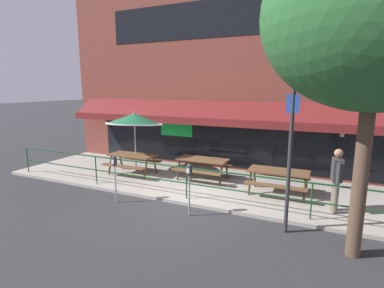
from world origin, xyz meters
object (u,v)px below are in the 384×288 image
object	(u,v)px
parking_meter_near	(115,165)
parking_meter_far	(189,174)
picnic_table_centre	(203,163)
patio_umbrella_left	(134,119)
picnic_table_left	(132,159)
pedestrian_walking	(336,177)
picnic_table_right	(278,175)
street_sign_pole	(291,143)

from	to	relation	value
parking_meter_near	parking_meter_far	world-z (taller)	same
picnic_table_centre	patio_umbrella_left	size ratio (longest dim) A/B	0.76
picnic_table_centre	parking_meter_far	world-z (taller)	parking_meter_far
picnic_table_left	patio_umbrella_left	world-z (taller)	patio_umbrella_left
pedestrian_walking	parking_meter_near	world-z (taller)	pedestrian_walking
picnic_table_right	pedestrian_walking	world-z (taller)	pedestrian_walking
parking_meter_near	parking_meter_far	bearing A→B (deg)	1.36
parking_meter_far	picnic_table_left	bearing A→B (deg)	146.24
picnic_table_centre	parking_meter_far	size ratio (longest dim) A/B	1.27
picnic_table_left	parking_meter_near	world-z (taller)	parking_meter_near
parking_meter_near	street_sign_pole	distance (m)	4.93
parking_meter_near	picnic_table_centre	bearing A→B (deg)	61.15
picnic_table_left	street_sign_pole	world-z (taller)	street_sign_pole
picnic_table_left	street_sign_pole	size ratio (longest dim) A/B	0.43
picnic_table_left	parking_meter_far	xyz separation A→B (m)	(3.49, -2.33, 0.44)
picnic_table_left	street_sign_pole	bearing A→B (deg)	-20.44
pedestrian_walking	parking_meter_far	world-z (taller)	pedestrian_walking
parking_meter_near	parking_meter_far	xyz separation A→B (m)	(2.37, 0.06, 0.00)
picnic_table_left	pedestrian_walking	size ratio (longest dim) A/B	1.05
picnic_table_right	parking_meter_near	world-z (taller)	parking_meter_near
patio_umbrella_left	parking_meter_near	distance (m)	3.03
picnic_table_centre	parking_meter_near	bearing A→B (deg)	-118.85
picnic_table_left	picnic_table_centre	world-z (taller)	same
picnic_table_centre	patio_umbrella_left	xyz separation A→B (m)	(-2.70, -0.25, 1.47)
picnic_table_left	picnic_table_centre	size ratio (longest dim) A/B	1.00
picnic_table_left	picnic_table_right	xyz separation A→B (m)	(5.40, 0.05, 0.00)
picnic_table_left	picnic_table_centre	distance (m)	2.74
picnic_table_left	picnic_table_right	bearing A→B (deg)	0.49
picnic_table_right	parking_meter_near	distance (m)	4.94
parking_meter_far	picnic_table_right	bearing A→B (deg)	51.30
parking_meter_far	street_sign_pole	size ratio (longest dim) A/B	0.34
picnic_table_centre	street_sign_pole	size ratio (longest dim) A/B	0.43
picnic_table_centre	pedestrian_walking	size ratio (longest dim) A/B	1.05
patio_umbrella_left	pedestrian_walking	bearing A→B (deg)	-7.48
parking_meter_far	street_sign_pole	world-z (taller)	street_sign_pole
picnic_table_left	picnic_table_centre	bearing A→B (deg)	10.01
picnic_table_right	parking_meter_near	xyz separation A→B (m)	(-4.28, -2.44, 0.44)
parking_meter_near	patio_umbrella_left	bearing A→B (deg)	113.18
street_sign_pole	patio_umbrella_left	bearing A→B (deg)	157.68
picnic_table_centre	street_sign_pole	world-z (taller)	street_sign_pole
pedestrian_walking	street_sign_pole	xyz separation A→B (m)	(-1.03, -1.52, 1.09)
picnic_table_centre	street_sign_pole	bearing A→B (deg)	-39.70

